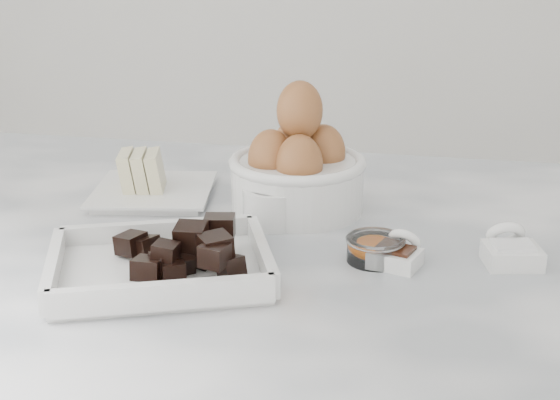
# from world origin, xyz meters

# --- Properties ---
(marble_slab) EXTENTS (1.20, 0.80, 0.04)m
(marble_slab) POSITION_xyz_m (0.00, 0.00, 0.92)
(marble_slab) COLOR white
(marble_slab) RESTS_ON cabinet
(chocolate_dish) EXTENTS (0.29, 0.25, 0.06)m
(chocolate_dish) POSITION_xyz_m (-0.08, -0.13, 0.96)
(chocolate_dish) COLOR white
(chocolate_dish) RESTS_ON marble_slab
(butter_plate) EXTENTS (0.19, 0.19, 0.07)m
(butter_plate) POSITION_xyz_m (-0.18, 0.11, 0.96)
(butter_plate) COLOR white
(butter_plate) RESTS_ON marble_slab
(sugar_ramekin) EXTENTS (0.08, 0.08, 0.05)m
(sugar_ramekin) POSITION_xyz_m (0.01, 0.05, 0.97)
(sugar_ramekin) COLOR white
(sugar_ramekin) RESTS_ON marble_slab
(egg_bowl) EXTENTS (0.18, 0.18, 0.18)m
(egg_bowl) POSITION_xyz_m (0.03, 0.11, 1.00)
(egg_bowl) COLOR white
(egg_bowl) RESTS_ON marble_slab
(honey_bowl) EXTENTS (0.09, 0.09, 0.04)m
(honey_bowl) POSITION_xyz_m (0.01, 0.08, 0.96)
(honey_bowl) COLOR white
(honey_bowl) RESTS_ON marble_slab
(zest_bowl) EXTENTS (0.07, 0.07, 0.03)m
(zest_bowl) POSITION_xyz_m (0.15, -0.04, 0.96)
(zest_bowl) COLOR white
(zest_bowl) RESTS_ON marble_slab
(vanilla_spoon) EXTENTS (0.06, 0.08, 0.04)m
(vanilla_spoon) POSITION_xyz_m (0.17, -0.05, 0.95)
(vanilla_spoon) COLOR white
(vanilla_spoon) RESTS_ON marble_slab
(salt_spoon) EXTENTS (0.07, 0.08, 0.05)m
(salt_spoon) POSITION_xyz_m (0.30, -0.01, 0.96)
(salt_spoon) COLOR white
(salt_spoon) RESTS_ON marble_slab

